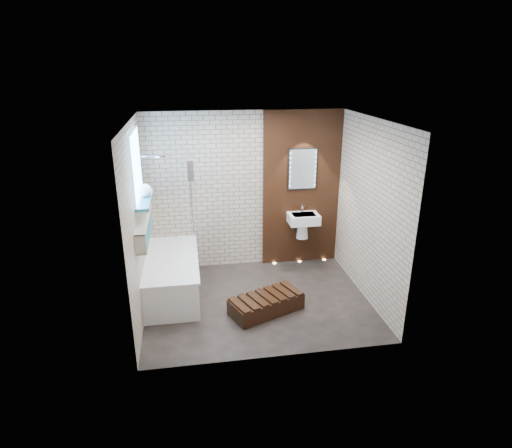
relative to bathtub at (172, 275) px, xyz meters
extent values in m
plane|color=black|center=(1.22, -0.45, -0.29)|extent=(3.20, 3.20, 0.00)
cube|color=tan|center=(1.22, 0.85, 1.01)|extent=(3.20, 0.04, 2.60)
cube|color=tan|center=(1.22, -1.75, 1.01)|extent=(3.20, 0.04, 2.60)
cube|color=tan|center=(-0.38, -0.45, 1.01)|extent=(0.04, 2.60, 2.60)
cube|color=tan|center=(2.82, -0.45, 1.01)|extent=(0.04, 2.60, 2.60)
plane|color=white|center=(1.22, -0.45, 2.31)|extent=(3.20, 3.20, 0.00)
cube|color=black|center=(2.17, 0.82, 1.01)|extent=(1.30, 0.06, 2.60)
cube|color=#7FADE0|center=(-0.36, -0.10, 1.71)|extent=(0.03, 1.00, 0.90)
cube|color=#237282|center=(-0.29, -0.10, 1.24)|extent=(0.18, 1.00, 0.04)
cube|color=#237282|center=(-0.31, -0.30, 0.79)|extent=(0.14, 1.30, 0.03)
cube|color=#B2A899|center=(-0.31, -0.30, 1.02)|extent=(0.14, 1.30, 0.03)
cube|color=#B2A899|center=(-0.31, -0.94, 0.91)|extent=(0.14, 0.03, 0.26)
cube|color=#B2A899|center=(-0.31, 0.33, 0.91)|extent=(0.14, 0.03, 0.26)
cube|color=white|center=(0.00, 0.00, -0.02)|extent=(0.75, 1.70, 0.55)
cube|color=white|center=(0.00, 0.00, 0.27)|extent=(0.79, 1.74, 0.03)
cylinder|color=silver|center=(0.15, 0.73, 0.35)|extent=(0.04, 0.04, 0.12)
cube|color=white|center=(0.35, 0.44, 0.99)|extent=(0.01, 0.78, 1.40)
cube|color=black|center=(0.35, 0.20, 1.56)|extent=(0.09, 0.22, 0.29)
cylinder|color=silver|center=(-0.08, 0.50, 1.71)|extent=(0.18, 0.18, 0.02)
cube|color=white|center=(2.17, 0.61, 0.56)|extent=(0.50, 0.36, 0.16)
cone|color=white|center=(2.17, 0.66, 0.34)|extent=(0.20, 0.20, 0.28)
cylinder|color=silver|center=(2.17, 0.71, 0.71)|extent=(0.03, 0.03, 0.14)
cube|color=black|center=(2.17, 0.78, 1.36)|extent=(0.50, 0.02, 0.70)
cube|color=silver|center=(2.17, 0.77, 1.36)|extent=(0.45, 0.01, 0.65)
cube|color=black|center=(1.30, -0.75, -0.18)|extent=(1.11, 0.81, 0.22)
cylinder|color=maroon|center=(-0.31, -0.77, 0.88)|extent=(0.06, 0.06, 0.14)
cylinder|color=#B94D1C|center=(-0.31, -0.59, 0.86)|extent=(0.05, 0.05, 0.09)
cylinder|color=maroon|center=(-0.31, 0.03, 0.89)|extent=(0.07, 0.07, 0.17)
sphere|color=white|center=(-0.28, -0.05, 1.35)|extent=(0.18, 0.18, 0.18)
cylinder|color=#FFD899|center=(1.72, 0.75, -0.29)|extent=(0.06, 0.06, 0.01)
cylinder|color=#FFD899|center=(2.17, 0.75, -0.29)|extent=(0.06, 0.06, 0.01)
cylinder|color=#FFD899|center=(2.62, 0.75, -0.29)|extent=(0.06, 0.06, 0.01)
camera|label=1|loc=(0.30, -5.94, 2.99)|focal=30.45mm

